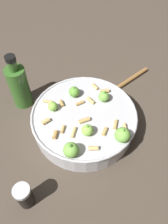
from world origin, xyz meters
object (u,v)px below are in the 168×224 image
at_px(cooking_pan, 84,120).
at_px(pepper_shaker, 24,196).
at_px(olive_oil_bottle, 19,86).
at_px(wooden_spoon, 126,82).

height_order(cooking_pan, pepper_shaker, cooking_pan).
height_order(cooking_pan, olive_oil_bottle, olive_oil_bottle).
xyz_separation_m(pepper_shaker, wooden_spoon, (0.32, 0.43, -0.03)).
xyz_separation_m(olive_oil_bottle, wooden_spoon, (0.38, 0.08, -0.07)).
bearing_deg(wooden_spoon, pepper_shaker, -127.05).
height_order(cooking_pan, wooden_spoon, cooking_pan).
bearing_deg(pepper_shaker, cooking_pan, 55.89).
bearing_deg(wooden_spoon, olive_oil_bottle, -167.86).
bearing_deg(cooking_pan, pepper_shaker, -124.11).
distance_m(cooking_pan, olive_oil_bottle, 0.24).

